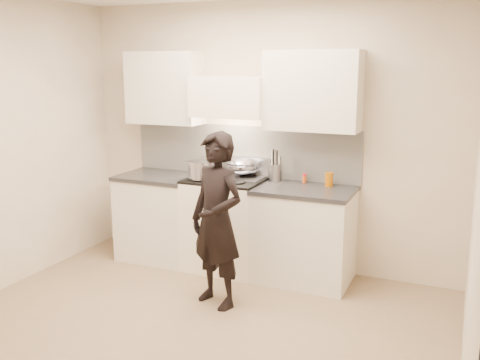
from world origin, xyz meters
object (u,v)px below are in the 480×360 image
at_px(wok, 243,166).
at_px(person, 217,220).
at_px(stove, 226,223).
at_px(counter_right, 304,234).
at_px(utensil_crock, 274,171).

bearing_deg(wok, person, -79.80).
distance_m(wok, person, 1.03).
bearing_deg(person, stove, 130.52).
xyz_separation_m(counter_right, person, (-0.53, -0.82, 0.30)).
height_order(counter_right, utensil_crock, utensil_crock).
bearing_deg(stove, person, -70.24).
relative_size(stove, wok, 2.15).
relative_size(stove, person, 0.63).
xyz_separation_m(wok, utensil_crock, (0.33, 0.04, -0.04)).
bearing_deg(person, counter_right, 77.75).
xyz_separation_m(wok, person, (0.17, -0.97, -0.29)).
bearing_deg(utensil_crock, stove, -157.37).
height_order(stove, person, person).
bearing_deg(person, utensil_crock, 102.07).
height_order(stove, wok, wok).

